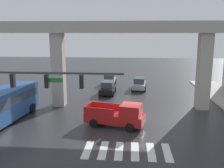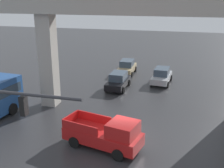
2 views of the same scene
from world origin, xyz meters
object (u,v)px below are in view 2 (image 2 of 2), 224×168
(pickup_truck, at_px, (107,134))
(sedan_silver, at_px, (162,76))
(sedan_tan, at_px, (127,67))
(sedan_black, at_px, (118,81))

(pickup_truck, bearing_deg, sedan_silver, 81.44)
(sedan_tan, height_order, sedan_black, same)
(sedan_tan, bearing_deg, sedan_black, -87.19)
(pickup_truck, xyz_separation_m, sedan_black, (-2.05, 11.78, -0.14))
(sedan_tan, bearing_deg, pickup_truck, -82.47)
(pickup_truck, xyz_separation_m, sedan_tan, (-2.33, 17.64, -0.14))
(sedan_silver, height_order, sedan_black, same)
(sedan_silver, distance_m, sedan_tan, 5.37)
(sedan_silver, xyz_separation_m, sedan_tan, (-4.56, 2.84, 0.00))
(pickup_truck, distance_m, sedan_silver, 14.97)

